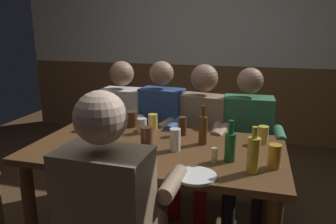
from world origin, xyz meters
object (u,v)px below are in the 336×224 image
object	(u,v)px
plate_1	(196,176)
pint_glass_3	(147,136)
pint_glass_1	(92,135)
table_candle	(214,155)
condiment_caddy	(89,127)
person_3	(247,136)
plate_0	(119,158)
bottle_1	(230,145)
pint_glass_6	(182,126)
pint_glass_4	(274,156)
pint_glass_2	(142,126)
pint_glass_7	(132,119)
bottle_2	(253,154)
pint_glass_5	(263,135)
pint_glass_8	(153,122)
pint_glass_0	(175,140)
person_4	(113,208)
person_1	(158,128)
bottle_0	(203,129)
person_2	(200,130)
dining_table	(157,163)
person_0	(120,123)

from	to	relation	value
plate_1	pint_glass_3	size ratio (longest dim) A/B	1.77
pint_glass_1	table_candle	bearing A→B (deg)	-3.61
condiment_caddy	person_3	bearing A→B (deg)	22.61
plate_0	bottle_1	xyz separation A→B (m)	(0.61, 0.15, 0.09)
table_candle	pint_glass_6	distance (m)	0.50
table_candle	pint_glass_4	bearing A→B (deg)	0.63
pint_glass_2	plate_0	bearing A→B (deg)	-85.48
bottle_1	pint_glass_6	xyz separation A→B (m)	(-0.36, 0.38, -0.03)
plate_0	bottle_1	world-z (taller)	bottle_1
bottle_1	pint_glass_7	size ratio (longest dim) A/B	2.01
pint_glass_1	pint_glass_2	xyz separation A→B (m)	(0.22, 0.33, -0.02)
bottle_2	bottle_1	bearing A→B (deg)	135.80
pint_glass_5	pint_glass_8	xyz separation A→B (m)	(-0.79, 0.10, -0.00)
plate_0	pint_glass_6	bearing A→B (deg)	64.66
plate_1	pint_glass_7	world-z (taller)	pint_glass_7
pint_glass_5	table_candle	bearing A→B (deg)	-124.35
person_3	plate_1	distance (m)	1.04
plate_0	pint_glass_2	distance (m)	0.50
pint_glass_0	person_4	bearing A→B (deg)	-101.61
pint_glass_5	person_1	bearing A→B (deg)	154.85
bottle_2	person_4	bearing A→B (deg)	-144.32
pint_glass_4	condiment_caddy	bearing A→B (deg)	166.08
person_3	pint_glass_1	xyz separation A→B (m)	(-0.94, -0.74, 0.17)
bottle_0	pint_glass_4	xyz separation A→B (m)	(0.43, -0.27, -0.03)
bottle_2	pint_glass_7	size ratio (longest dim) A/B	2.11
person_1	pint_glass_6	xyz separation A→B (m)	(0.30, -0.37, 0.15)
bottle_0	pint_glass_8	bearing A→B (deg)	151.96
plate_0	pint_glass_0	size ratio (longest dim) A/B	1.62
person_1	person_2	distance (m)	0.36
dining_table	person_3	bearing A→B (deg)	50.06
pint_glass_0	pint_glass_5	bearing A→B (deg)	28.07
pint_glass_5	pint_glass_7	size ratio (longest dim) A/B	0.97
pint_glass_0	pint_glass_7	bearing A→B (deg)	138.46
person_0	bottle_0	size ratio (longest dim) A/B	4.69
person_3	pint_glass_4	bearing A→B (deg)	99.50
bottle_0	dining_table	bearing A→B (deg)	-155.07
person_4	plate_0	distance (m)	0.43
person_4	pint_glass_7	distance (m)	1.07
person_2	pint_glass_0	size ratio (longest dim) A/B	8.62
pint_glass_8	person_0	bearing A→B (deg)	142.24
person_1	table_candle	bearing A→B (deg)	132.86
person_4	table_candle	world-z (taller)	person_4
pint_glass_3	pint_glass_7	xyz separation A→B (m)	(-0.24, 0.35, -0.00)
bottle_2	pint_glass_6	world-z (taller)	bottle_2
person_1	pint_glass_6	distance (m)	0.50
plate_1	bottle_2	bearing A→B (deg)	26.21
pint_glass_3	pint_glass_7	bearing A→B (deg)	124.67
table_candle	plate_1	bearing A→B (deg)	-105.90
pint_glass_3	condiment_caddy	bearing A→B (deg)	161.35
bottle_0	pint_glass_0	xyz separation A→B (m)	(-0.15, -0.16, -0.03)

